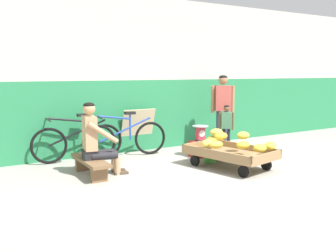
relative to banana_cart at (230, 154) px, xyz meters
name	(u,v)px	position (x,y,z in m)	size (l,w,h in m)	color
ground_plane	(240,183)	(-0.45, -0.75, -0.24)	(80.00, 80.00, 0.00)	#A39E93
back_wall	(143,75)	(-0.45, 2.22, 1.30)	(16.00, 0.30, 3.08)	#287F4C
banana_cart	(230,154)	(0.00, 0.00, 0.00)	(1.12, 1.58, 0.36)	#99754C
banana_pile	(232,141)	(-0.01, -0.05, 0.23)	(1.03, 1.23, 0.26)	gold
low_bench	(91,163)	(-2.16, 0.74, -0.04)	(0.33, 1.11, 0.27)	brown
vendor_seated	(96,139)	(-2.08, 0.73, 0.33)	(0.72, 0.54, 1.14)	tan
plastic_crate	(200,149)	(0.10, 0.98, -0.09)	(0.36, 0.28, 0.30)	red
weighing_scale	(200,133)	(0.10, 0.98, 0.21)	(0.30, 0.30, 0.29)	#28282D
bicycle_near_left	(78,142)	(-1.99, 1.84, 0.11)	(1.66, 0.48, 0.86)	black
bicycle_far_left	(125,138)	(-1.12, 1.71, 0.11)	(1.66, 0.48, 0.86)	black
sign_board	(137,130)	(-0.69, 2.05, 0.19)	(0.70, 0.29, 0.87)	#C6B289
customer_adult	(223,103)	(0.95, 1.36, 0.71)	(0.44, 0.33, 1.53)	#38425B
customer_child	(226,124)	(0.72, 0.97, 0.35)	(0.26, 0.22, 0.95)	#232328
shopping_bag	(210,156)	(-0.04, 0.48, -0.12)	(0.18, 0.12, 0.24)	green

